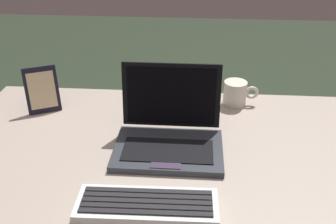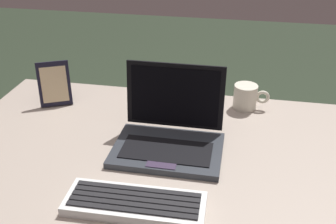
{
  "view_description": "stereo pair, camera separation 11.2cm",
  "coord_description": "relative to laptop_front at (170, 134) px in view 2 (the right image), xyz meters",
  "views": [
    {
      "loc": [
        -0.01,
        -0.99,
        1.37
      ],
      "look_at": [
        -0.09,
        -0.0,
        0.83
      ],
      "focal_mm": 42.95,
      "sensor_mm": 36.0,
      "label": 1
    },
    {
      "loc": [
        0.1,
        -0.97,
        1.37
      ],
      "look_at": [
        -0.09,
        -0.0,
        0.83
      ],
      "focal_mm": 42.95,
      "sensor_mm": 36.0,
      "label": 2
    }
  ],
  "objects": [
    {
      "name": "coffee_mug",
      "position": [
        0.22,
        0.3,
        -0.0
      ],
      "size": [
        0.12,
        0.08,
        0.09
      ],
      "color": "beige",
      "rests_on": "desk"
    },
    {
      "name": "photo_frame",
      "position": [
        -0.45,
        0.2,
        0.03
      ],
      "size": [
        0.12,
        0.09,
        0.16
      ],
      "color": "black",
      "rests_on": "desk"
    },
    {
      "name": "laptop_front",
      "position": [
        0.0,
        0.0,
        0.0
      ],
      "size": [
        0.32,
        0.24,
        0.23
      ],
      "color": "#2A2F35",
      "rests_on": "desk"
    },
    {
      "name": "desk",
      "position": [
        0.08,
        -0.01,
        -0.14
      ],
      "size": [
        1.51,
        0.78,
        0.71
      ],
      "color": "#A29486",
      "rests_on": "ground"
    },
    {
      "name": "external_keyboard",
      "position": [
        -0.03,
        -0.28,
        -0.03
      ],
      "size": [
        0.34,
        0.13,
        0.03
      ],
      "color": "silver",
      "rests_on": "desk"
    }
  ]
}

